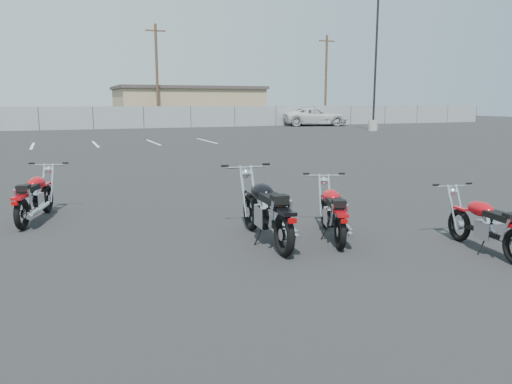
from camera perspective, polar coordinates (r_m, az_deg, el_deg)
name	(u,v)px	position (r m, az deg, el deg)	size (l,w,h in m)	color
ground	(258,239)	(8.03, 0.27, -5.37)	(120.00, 120.00, 0.00)	black
motorcycle_front_red	(35,197)	(10.00, -23.95, -0.55)	(0.98, 1.97, 0.97)	black
motorcycle_second_black	(267,211)	(7.73, 1.25, -2.14)	(0.88, 2.27, 1.11)	black
motorcycle_third_red	(333,212)	(8.07, 8.82, -2.30)	(1.04, 1.89, 0.94)	black
motorcycle_rear_red	(487,225)	(7.97, 24.93, -3.48)	(0.70, 1.81, 0.89)	black
training_cone_near	(278,204)	(9.99, 2.54, -1.39)	(0.25, 0.25, 0.30)	#FF660D
light_pole_east	(374,95)	(39.22, 13.37, 10.72)	(0.80, 0.70, 10.25)	#9C9793
chainlink_fence	(93,118)	(42.28, -18.12, 8.05)	(80.06, 0.06, 1.80)	gray
tan_building_east	(187,105)	(52.77, -7.85, 9.84)	(14.40, 9.40, 3.70)	tan
utility_pole_c	(157,73)	(47.08, -11.26, 13.14)	(1.80, 0.24, 9.00)	#432D1F
utility_pole_d	(326,78)	(54.36, 8.00, 12.83)	(1.80, 0.24, 9.00)	#432D1F
parking_line_stripes	(65,145)	(27.25, -21.04, 5.03)	(15.12, 4.00, 0.01)	silver
white_van	(316,112)	(46.52, 6.84, 9.11)	(6.77, 2.71, 2.57)	silver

